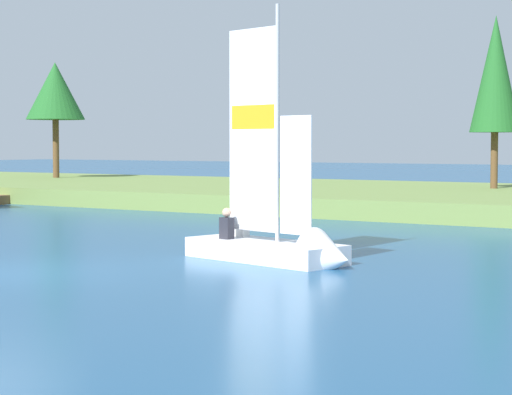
% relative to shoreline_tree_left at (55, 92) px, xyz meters
% --- Properties ---
extents(ground_plane, '(200.00, 200.00, 0.00)m').
position_rel_shoreline_tree_left_xyz_m(ground_plane, '(22.76, -24.50, -5.29)').
color(ground_plane, navy).
extents(shore_bank, '(80.00, 15.59, 0.68)m').
position_rel_shoreline_tree_left_xyz_m(shore_bank, '(22.76, -1.80, -4.95)').
color(shore_bank, olive).
rests_on(shore_bank, ground).
extents(shoreline_tree_left, '(3.13, 3.13, 6.17)m').
position_rel_shoreline_tree_left_xyz_m(shoreline_tree_left, '(0.00, 0.00, 0.00)').
color(shoreline_tree_left, brown).
rests_on(shoreline_tree_left, shore_bank).
extents(shoreline_tree_midleft, '(2.03, 2.03, 7.00)m').
position_rel_shoreline_tree_left_xyz_m(shoreline_tree_midleft, '(23.89, 0.65, -0.00)').
color(shoreline_tree_midleft, brown).
rests_on(shoreline_tree_midleft, shore_bank).
extents(sailboat, '(4.33, 2.13, 5.76)m').
position_rel_shoreline_tree_left_xyz_m(sailboat, '(26.49, -20.15, -4.87)').
color(sailboat, white).
rests_on(sailboat, ground).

